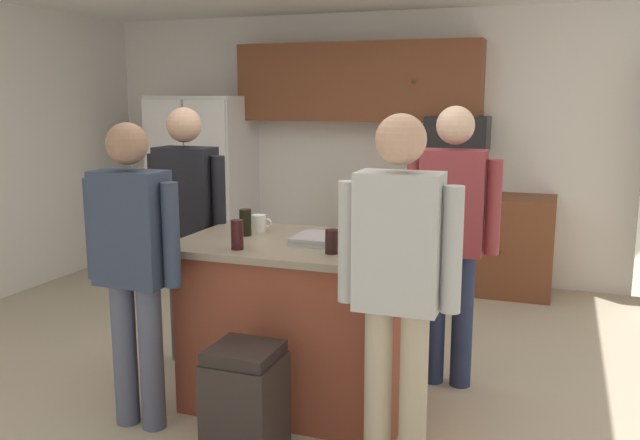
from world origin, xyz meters
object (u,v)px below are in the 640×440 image
object	(u,v)px
person_elder_center	(398,275)
glass_stout_tall	(332,242)
serving_tray	(334,240)
kitchen_island	(303,322)
tumbler_amber	(237,235)
person_guest_left	(187,218)
microwave_over_range	(457,134)
trash_bin	(245,407)
glass_short_whisky	(245,222)
refrigerator	(204,183)
person_host_foreground	(452,227)
person_guest_right	(133,256)
mug_blue_stoneware	(259,223)

from	to	relation	value
person_elder_center	glass_stout_tall	size ratio (longest dim) A/B	13.40
person_elder_center	serving_tray	bearing A→B (deg)	-9.33
kitchen_island	person_elder_center	xyz separation A→B (m)	(0.70, -0.60, 0.50)
tumbler_amber	person_guest_left	bearing A→B (deg)	137.27
microwave_over_range	glass_stout_tall	bearing A→B (deg)	-93.66
kitchen_island	trash_bin	size ratio (longest dim) A/B	2.30
tumbler_amber	serving_tray	size ratio (longest dim) A/B	0.37
microwave_over_range	glass_short_whisky	size ratio (longest dim) A/B	3.54
kitchen_island	trash_bin	world-z (taller)	kitchen_island
refrigerator	serving_tray	distance (m)	3.54
refrigerator	person_elder_center	xyz separation A→B (m)	(2.85, -3.26, 0.10)
person_elder_center	person_host_foreground	bearing A→B (deg)	-52.50
microwave_over_range	person_guest_right	world-z (taller)	person_guest_right
refrigerator	person_elder_center	distance (m)	4.33
person_host_foreground	serving_tray	size ratio (longest dim) A/B	3.95
kitchen_island	glass_short_whisky	size ratio (longest dim) A/B	8.86
refrigerator	person_guest_right	xyz separation A→B (m)	(1.41, -3.23, 0.06)
glass_stout_tall	glass_short_whisky	size ratio (longest dim) A/B	0.81
person_guest_left	person_elder_center	bearing A→B (deg)	-9.98
refrigerator	kitchen_island	size ratio (longest dim) A/B	1.28
glass_stout_tall	glass_short_whisky	world-z (taller)	glass_short_whisky
refrigerator	serving_tray	size ratio (longest dim) A/B	4.08
glass_stout_tall	refrigerator	bearing A→B (deg)	129.89
person_guest_right	mug_blue_stoneware	xyz separation A→B (m)	(0.39, 0.75, 0.07)
person_host_foreground	serving_tray	distance (m)	0.79
kitchen_island	tumbler_amber	size ratio (longest dim) A/B	8.65
person_host_foreground	mug_blue_stoneware	bearing A→B (deg)	-17.48
microwave_over_range	tumbler_amber	xyz separation A→B (m)	(-0.70, -3.08, -0.39)
person_host_foreground	mug_blue_stoneware	size ratio (longest dim) A/B	13.41
microwave_over_range	serving_tray	bearing A→B (deg)	-95.35
tumbler_amber	serving_tray	xyz separation A→B (m)	(0.45, 0.31, -0.06)
microwave_over_range	person_guest_right	distance (m)	3.59
person_guest_right	trash_bin	size ratio (longest dim) A/B	2.73
person_guest_right	refrigerator	bearing A→B (deg)	75.90
person_elder_center	person_guest_right	world-z (taller)	person_elder_center
person_guest_right	glass_stout_tall	distance (m)	1.06
refrigerator	tumbler_amber	xyz separation A→B (m)	(1.90, -2.96, 0.16)
glass_stout_tall	glass_short_whisky	distance (m)	0.69
person_guest_left	mug_blue_stoneware	world-z (taller)	person_guest_left
tumbler_amber	glass_short_whisky	distance (m)	0.37
tumbler_amber	glass_short_whisky	bearing A→B (deg)	109.20
kitchen_island	serving_tray	distance (m)	0.54
person_host_foreground	glass_short_whisky	world-z (taller)	person_host_foreground
person_host_foreground	kitchen_island	bearing A→B (deg)	0.00
person_guest_left	person_guest_right	size ratio (longest dim) A/B	1.04
tumbler_amber	trash_bin	world-z (taller)	tumbler_amber
mug_blue_stoneware	glass_stout_tall	bearing A→B (deg)	-33.58
glass_stout_tall	person_elder_center	bearing A→B (deg)	-40.13
person_guest_left	serving_tray	bearing A→B (deg)	3.44
microwave_over_range	glass_short_whisky	world-z (taller)	microwave_over_range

